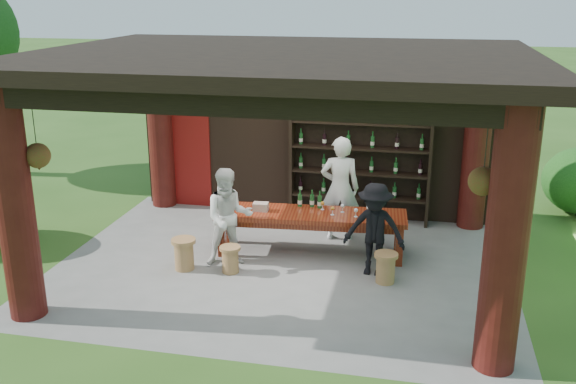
% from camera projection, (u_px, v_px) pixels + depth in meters
% --- Properties ---
extents(ground, '(90.00, 90.00, 0.00)m').
position_uv_depth(ground, '(283.00, 265.00, 10.69)').
color(ground, '#2D5119').
rests_on(ground, ground).
extents(pavilion, '(7.50, 6.00, 3.60)m').
position_uv_depth(pavilion, '(288.00, 134.00, 10.44)').
color(pavilion, slate).
rests_on(pavilion, ground).
extents(wine_shelf, '(2.72, 0.41, 2.40)m').
position_uv_depth(wine_shelf, '(360.00, 161.00, 12.41)').
color(wine_shelf, black).
rests_on(wine_shelf, ground).
extents(tasting_table, '(3.29, 1.08, 0.75)m').
position_uv_depth(tasting_table, '(311.00, 219.00, 10.96)').
color(tasting_table, '#611A0D').
rests_on(tasting_table, ground).
extents(stool_near_left, '(0.34, 0.34, 0.45)m').
position_uv_depth(stool_near_left, '(230.00, 259.00, 10.34)').
color(stool_near_left, olive).
rests_on(stool_near_left, ground).
extents(stool_near_right, '(0.37, 0.37, 0.49)m').
position_uv_depth(stool_near_right, '(386.00, 267.00, 9.98)').
color(stool_near_right, olive).
rests_on(stool_near_right, ground).
extents(stool_far_left, '(0.40, 0.40, 0.53)m').
position_uv_depth(stool_far_left, '(184.00, 253.00, 10.44)').
color(stool_far_left, olive).
rests_on(stool_far_left, ground).
extents(host, '(0.77, 0.57, 1.92)m').
position_uv_depth(host, '(340.00, 189.00, 11.54)').
color(host, silver).
rests_on(host, ground).
extents(guest_woman, '(0.98, 0.88, 1.65)m').
position_uv_depth(guest_woman, '(229.00, 217.00, 10.49)').
color(guest_woman, silver).
rests_on(guest_woman, ground).
extents(guest_man, '(1.03, 0.65, 1.52)m').
position_uv_depth(guest_man, '(375.00, 230.00, 10.13)').
color(guest_man, black).
rests_on(guest_man, ground).
extents(table_bottles, '(0.43, 0.12, 0.31)m').
position_uv_depth(table_bottles, '(311.00, 199.00, 11.16)').
color(table_bottles, '#194C1E').
rests_on(table_bottles, tasting_table).
extents(table_glasses, '(1.02, 0.31, 0.15)m').
position_uv_depth(table_glasses, '(350.00, 210.00, 10.84)').
color(table_glasses, silver).
rests_on(table_glasses, tasting_table).
extents(napkin_basket, '(0.27, 0.20, 0.14)m').
position_uv_depth(napkin_basket, '(261.00, 207.00, 11.00)').
color(napkin_basket, '#BF6672').
rests_on(napkin_basket, tasting_table).
extents(shrubs, '(15.04, 9.02, 1.36)m').
position_uv_depth(shrubs, '(437.00, 235.00, 10.46)').
color(shrubs, '#194C14').
rests_on(shrubs, ground).
extents(trees, '(20.68, 8.73, 4.80)m').
position_uv_depth(trees, '(492.00, 56.00, 10.29)').
color(trees, '#3F2819').
rests_on(trees, ground).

